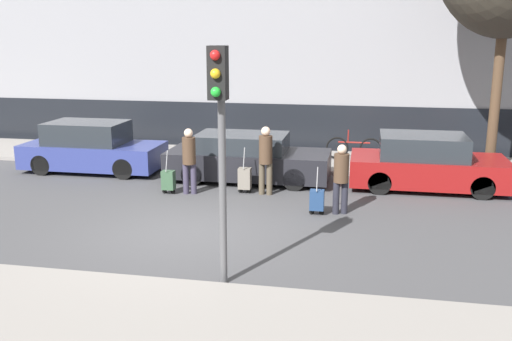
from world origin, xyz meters
TOP-DOWN VIEW (x-y plane):
  - ground_plane at (0.00, 0.00)m, footprint 80.00×80.00m
  - sidewalk_near at (0.00, -3.75)m, footprint 28.00×2.50m
  - sidewalk_far at (0.00, 7.00)m, footprint 28.00×3.00m
  - building_facade at (0.00, 10.46)m, footprint 28.00×2.58m
  - parked_car_0 at (-4.37, 4.70)m, footprint 4.11×1.72m
  - parked_car_1 at (0.42, 4.46)m, footprint 4.51×1.77m
  - parked_car_2 at (5.26, 4.57)m, footprint 4.03×1.89m
  - pedestrian_left at (-0.75, 2.84)m, footprint 0.35×0.34m
  - trolley_left at (-1.29, 2.73)m, footprint 0.34×0.29m
  - pedestrian_center at (1.18, 3.14)m, footprint 0.35×0.34m
  - trolley_center at (0.63, 3.16)m, footprint 0.34×0.29m
  - pedestrian_right at (3.14, 1.89)m, footprint 0.34×0.34m
  - trolley_right at (2.62, 1.70)m, footprint 0.34×0.29m
  - traffic_light at (1.43, -2.36)m, footprint 0.28×0.47m
  - parked_bicycle at (3.30, 7.21)m, footprint 1.77×0.06m

SIDE VIEW (x-z plane):
  - ground_plane at x=0.00m, z-range 0.00..0.00m
  - sidewalk_near at x=0.00m, z-range 0.00..0.12m
  - sidewalk_far at x=0.00m, z-range 0.00..0.12m
  - trolley_right at x=2.62m, z-range -0.21..0.91m
  - trolley_left at x=-1.29m, z-range -0.21..0.93m
  - trolley_center at x=0.63m, z-range -0.21..1.00m
  - parked_bicycle at x=3.30m, z-range 0.01..0.97m
  - parked_car_1 at x=0.42m, z-range -0.03..1.29m
  - parked_car_2 at x=5.26m, z-range -0.05..1.39m
  - parked_car_0 at x=-4.37m, z-range -0.06..1.43m
  - pedestrian_right at x=3.14m, z-range 0.10..1.72m
  - pedestrian_left at x=-0.75m, z-range 0.12..1.82m
  - pedestrian_center at x=1.18m, z-range 0.12..1.89m
  - traffic_light at x=1.43m, z-range 0.82..4.68m
  - building_facade at x=0.00m, z-range -0.02..10.15m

